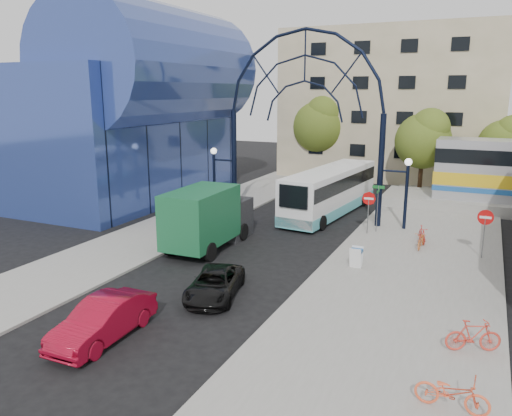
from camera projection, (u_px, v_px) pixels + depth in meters
The scene contains 21 objects.
ground at pixel (188, 295), 20.75m from camera, with size 120.00×120.00×0.00m, color black.
sidewalk_east at pixel (401, 292), 21.00m from camera, with size 8.00×56.00×0.12m, color gray.
plaza_west at pixel (148, 238), 28.69m from camera, with size 5.00×50.00×0.12m, color gray.
gateway_arch at pixel (304, 87), 31.16m from camera, with size 13.64×0.44×12.10m.
stop_sign at pixel (369, 202), 28.94m from camera, with size 0.80×0.07×2.50m.
do_not_enter_sign at pixel (485, 222), 24.64m from camera, with size 0.76×0.07×2.48m.
street_name_sign at pixel (378, 199), 29.27m from camera, with size 0.70×0.70×2.80m.
sandwich_board at pixel (356, 255), 23.57m from camera, with size 0.55×0.61×0.99m.
transit_hall at pixel (122, 112), 38.71m from camera, with size 16.50×18.00×14.50m.
apartment_block at pixel (394, 104), 49.23m from camera, with size 20.00×12.10×14.00m.
tree_north_a at pixel (425, 138), 40.10m from camera, with size 4.48×4.48×7.00m.
tree_north_b at pixel (321, 123), 47.57m from camera, with size 5.12×5.12×8.00m.
tree_north_c at pixel (507, 143), 39.50m from camera, with size 4.16×4.16×6.50m.
city_bus at pixel (330, 191), 34.15m from camera, with size 3.67×11.52×3.11m.
green_truck at pixel (209, 217), 26.85m from camera, with size 2.71×6.66×3.33m.
black_suv at pixel (215, 284), 20.52m from camera, with size 1.85×4.02×1.12m, color black.
red_sedan at pixel (103, 320), 16.98m from camera, with size 1.49×4.28×1.41m, color maroon.
bike_near_a at pixel (422, 240), 26.57m from camera, with size 0.58×1.67×0.88m, color #CE6529.
bike_near_b at pixel (422, 235), 27.45m from camera, with size 0.43×1.54×0.93m, color red.
bike_far_a at pixel (452, 393), 13.03m from camera, with size 0.66×1.90×1.00m, color #FC5C32.
bike_far_b at pixel (473, 336), 15.98m from camera, with size 0.50×1.78×1.07m, color red.
Camera 1 is at (10.70, -16.38, 8.31)m, focal length 35.00 mm.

